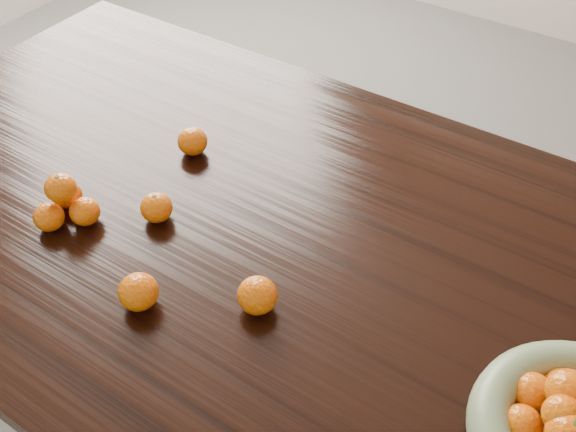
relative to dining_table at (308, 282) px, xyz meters
The scene contains 6 objects.
dining_table is the anchor object (origin of this frame).
orange_pyramid 0.46m from the dining_table, 157.03° to the right, with size 0.12×0.11×0.10m.
loose_orange_0 0.31m from the dining_table, 162.49° to the right, with size 0.06×0.06×0.05m, color #DB6806.
loose_orange_1 0.32m from the dining_table, 122.93° to the right, with size 0.06×0.06×0.06m, color #DB6806.
loose_orange_2 0.19m from the dining_table, 90.33° to the right, with size 0.06×0.06×0.06m, color #DB6806.
loose_orange_3 0.37m from the dining_table, 163.43° to the left, with size 0.06×0.06×0.06m, color #DB6806.
Camera 1 is at (0.39, -0.66, 1.57)m, focal length 40.00 mm.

